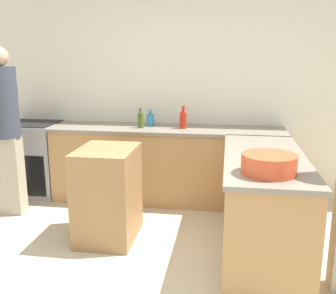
# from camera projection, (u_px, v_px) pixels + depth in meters

# --- Properties ---
(wall_back) EXTENTS (8.00, 0.06, 2.70)m
(wall_back) POSITION_uv_depth(u_px,v_px,m) (171.00, 87.00, 4.84)
(wall_back) COLOR silver
(wall_back) RESTS_ON ground_plane
(counter_back) EXTENTS (2.75, 0.64, 0.90)m
(counter_back) POSITION_uv_depth(u_px,v_px,m) (167.00, 164.00, 4.73)
(counter_back) COLOR tan
(counter_back) RESTS_ON ground_plane
(counter_peninsula) EXTENTS (0.69, 1.73, 0.90)m
(counter_peninsula) POSITION_uv_depth(u_px,v_px,m) (262.00, 205.00, 3.47)
(counter_peninsula) COLOR tan
(counter_peninsula) RESTS_ON ground_plane
(range_oven) EXTENTS (0.66, 0.60, 0.91)m
(range_oven) POSITION_uv_depth(u_px,v_px,m) (34.00, 158.00, 4.99)
(range_oven) COLOR #99999E
(range_oven) RESTS_ON ground_plane
(island_table) EXTENTS (0.53, 0.66, 0.89)m
(island_table) POSITION_uv_depth(u_px,v_px,m) (108.00, 194.00, 3.75)
(island_table) COLOR #997047
(island_table) RESTS_ON ground_plane
(mixing_bowl) EXTENTS (0.40, 0.40, 0.15)m
(mixing_bowl) POSITION_uv_depth(u_px,v_px,m) (269.00, 164.00, 2.84)
(mixing_bowl) COLOR #DB512D
(mixing_bowl) RESTS_ON counter_peninsula
(dish_soap_bottle) EXTENTS (0.09, 0.09, 0.20)m
(dish_soap_bottle) POSITION_uv_depth(u_px,v_px,m) (150.00, 119.00, 4.74)
(dish_soap_bottle) COLOR #338CBF
(dish_soap_bottle) RESTS_ON counter_back
(olive_oil_bottle) EXTENTS (0.07, 0.07, 0.24)m
(olive_oil_bottle) POSITION_uv_depth(u_px,v_px,m) (141.00, 120.00, 4.60)
(olive_oil_bottle) COLOR #475B1E
(olive_oil_bottle) RESTS_ON counter_back
(hot_sauce_bottle) EXTENTS (0.08, 0.08, 0.26)m
(hot_sauce_bottle) POSITION_uv_depth(u_px,v_px,m) (183.00, 120.00, 4.57)
(hot_sauce_bottle) COLOR red
(hot_sauce_bottle) RESTS_ON counter_back
(person_by_range) EXTENTS (0.31, 0.31, 1.82)m
(person_by_range) POSITION_uv_depth(u_px,v_px,m) (5.00, 125.00, 4.21)
(person_by_range) COLOR #ADA38E
(person_by_range) RESTS_ON ground_plane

